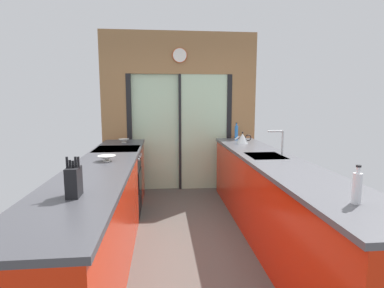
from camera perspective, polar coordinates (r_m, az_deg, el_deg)
The scene contains 12 objects.
ground_plane at distance 3.74m, azimuth -0.54°, elevation -16.48°, with size 5.04×7.60×0.02m, color #4C4742.
back_wall_unit at distance 5.19m, azimuth -2.34°, elevation 7.88°, with size 2.64×0.12×2.70m.
left_counter_run at distance 3.17m, azimuth -16.76°, elevation -12.20°, with size 0.62×3.80×0.92m.
right_counter_run at distance 3.49m, azimuth 15.22°, elevation -10.28°, with size 0.62×3.80×0.92m.
sink_faucet at distance 3.63m, azimuth 16.43°, elevation 0.94°, with size 0.19×0.02×0.30m.
oven_range at distance 4.22m, azimuth -13.83°, elevation -7.07°, with size 0.60×0.60×0.92m.
mixing_bowl_near at distance 3.29m, azimuth -15.89°, elevation -2.60°, with size 0.19×0.19×0.06m.
mixing_bowl_far at distance 4.67m, azimuth -12.84°, elevation 0.63°, with size 0.17×0.17×0.06m.
knife_block at distance 2.15m, azimuth -21.57°, elevation -6.62°, with size 0.09×0.14×0.27m.
kettle at distance 4.55m, azimuth 9.60°, elevation 1.07°, with size 0.26×0.18×0.18m.
soap_bottle_near at distance 2.13m, azimuth 28.87°, elevation -7.23°, with size 0.06×0.06×0.24m.
soap_bottle_far at distance 4.91m, azimuth 8.43°, elevation 2.18°, with size 0.05×0.05×0.28m.
Camera 1 is at (-0.30, -2.78, 1.55)m, focal length 28.04 mm.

